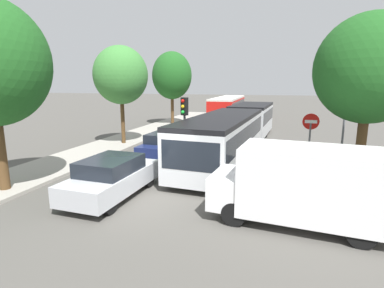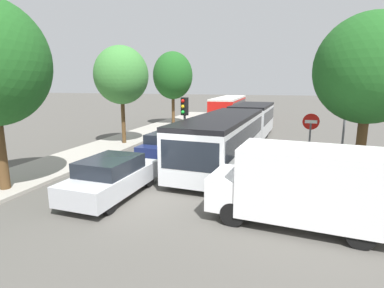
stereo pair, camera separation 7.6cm
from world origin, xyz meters
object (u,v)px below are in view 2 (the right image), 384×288
Objects in this scene: no_entry_sign at (310,135)px; direction_sign_post at (345,117)px; articulated_bus at (238,127)px; tree_right_near at (367,72)px; queued_car_silver at (112,177)px; white_van at (304,184)px; city_bus_rear at (229,106)px; queued_car_navy at (165,145)px; tree_left_far at (173,77)px; queued_car_graphite at (196,130)px; tree_left_mid at (121,75)px; traffic_light at (184,115)px.

no_entry_sign is 0.78× the size of direction_sign_post.
articulated_bus is 2.62× the size of tree_right_near.
white_van is at bearing -90.66° from queued_car_silver.
city_bus_rear is 27.40m from white_van.
queued_car_navy is at bearing -101.61° from no_entry_sign.
tree_left_far is at bearing 20.81° from queued_car_navy.
direction_sign_post is at bearing -88.13° from queued_car_navy.
tree_left_mid is at bearing 129.63° from queued_car_graphite.
direction_sign_post is at bearing 115.15° from traffic_light.
queued_car_silver is at bearing -161.15° from tree_right_near.
articulated_bus is at bearing -48.02° from queued_car_navy.
tree_left_far is (-7.84, 9.83, 3.25)m from articulated_bus.
queued_car_graphite is 1.15× the size of direction_sign_post.
queued_car_navy is (-0.33, 6.14, -0.04)m from queued_car_silver.
queued_car_navy is (-0.16, -20.05, -0.73)m from city_bus_rear.
tree_left_mid is at bearing 60.92° from queued_car_navy.
queued_car_graphite is (0.21, 5.60, 0.01)m from queued_car_navy.
articulated_bus is 4.58m from traffic_light.
white_van is 5.08m from tree_right_near.
traffic_light reaches higher than articulated_bus.
traffic_light is (1.42, -0.88, 1.79)m from queued_car_navy.
white_van is at bearing -166.26° from city_bus_rear.
direction_sign_post is 0.55× the size of tree_right_near.
tree_right_near is (2.08, 3.32, 3.24)m from white_van.
direction_sign_post is 0.55× the size of tree_left_mid.
tree_right_near reaches higher than queued_car_graphite.
white_van is 7.94m from traffic_light.
queued_car_navy is at bearing 5.75° from queued_car_silver.
direction_sign_post reaches higher than traffic_light.
tree_right_near is (8.74, -8.79, 3.76)m from queued_car_graphite.
city_bus_rear is at bearing 3.03° from queued_car_silver.
city_bus_rear is 1.79× the size of tree_left_mid.
tree_left_far is at bearing 91.29° from tree_left_mid.
articulated_bus is at bearing 130.65° from tree_right_near.
direction_sign_post reaches higher than queued_car_silver.
traffic_light is (1.26, -20.93, 1.05)m from city_bus_rear.
queued_car_graphite is 13.83m from white_van.
tree_right_near reaches higher than city_bus_rear.
direction_sign_post is at bearing -120.49° from queued_car_graphite.
city_bus_rear is 14.47m from queued_car_graphite.
articulated_bus is 4.74× the size of direction_sign_post.
white_van is 0.73× the size of tree_left_far.
tree_left_mid is (-10.84, 8.97, 3.36)m from white_van.
tree_left_mid is (-3.97, 2.45, 3.89)m from queued_car_navy.
white_van reaches higher than queued_car_silver.
tree_left_mid is (-11.36, 3.97, 2.72)m from no_entry_sign.
tree_left_mid is 14.10m from tree_right_near.
articulated_bus is 4.76m from queued_car_navy.
no_entry_sign reaches higher than queued_car_silver.
queued_car_silver is at bearing -63.40° from tree_left_mid.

